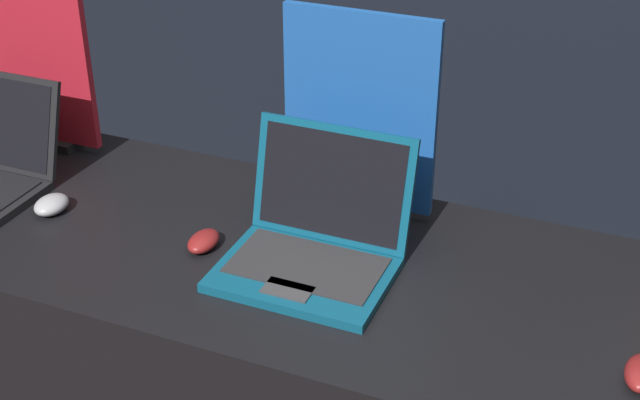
# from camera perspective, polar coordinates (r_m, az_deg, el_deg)

# --- Properties ---
(mouse_front) EXTENTS (0.07, 0.09, 0.04)m
(mouse_front) POSITION_cam_1_polar(r_m,az_deg,el_deg) (2.15, -16.81, -0.29)
(mouse_front) COLOR #B2B2B7
(mouse_front) RESTS_ON display_counter
(promo_stand_front) EXTENTS (0.35, 0.07, 0.44)m
(promo_stand_front) POSITION_cam_1_polar(r_m,az_deg,el_deg) (2.42, -17.82, 7.87)
(promo_stand_front) COLOR black
(promo_stand_front) RESTS_ON display_counter
(laptop_middle) EXTENTS (0.35, 0.32, 0.27)m
(laptop_middle) POSITION_cam_1_polar(r_m,az_deg,el_deg) (1.86, -0.31, -2.46)
(laptop_middle) COLOR #0F5170
(laptop_middle) RESTS_ON display_counter
(mouse_middle) EXTENTS (0.06, 0.09, 0.04)m
(mouse_middle) POSITION_cam_1_polar(r_m,az_deg,el_deg) (1.95, -7.46, -2.63)
(mouse_middle) COLOR maroon
(mouse_middle) RESTS_ON display_counter
(promo_stand_middle) EXTENTS (0.35, 0.07, 0.48)m
(promo_stand_middle) POSITION_cam_1_polar(r_m,az_deg,el_deg) (1.98, 2.54, 5.17)
(promo_stand_middle) COLOR black
(promo_stand_middle) RESTS_ON display_counter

